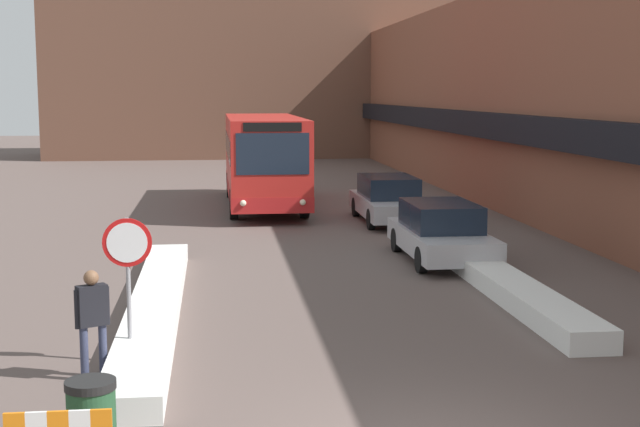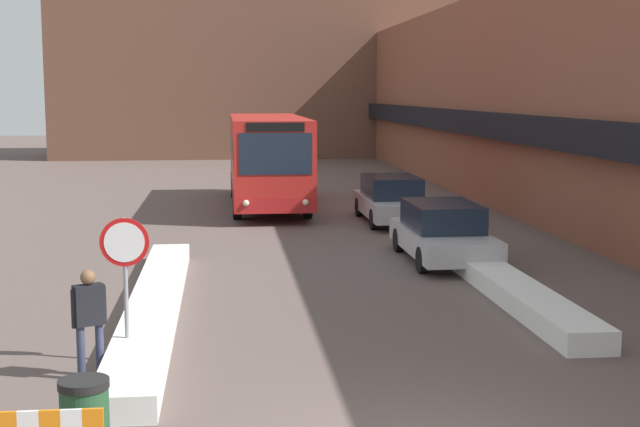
# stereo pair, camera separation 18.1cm
# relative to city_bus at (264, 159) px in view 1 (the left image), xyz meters

# --- Properties ---
(building_row_right) EXTENTS (5.50, 60.00, 7.95)m
(building_row_right) POSITION_rel_city_bus_xyz_m (10.60, 0.91, 2.18)
(building_row_right) COLOR brown
(building_row_right) RESTS_ON ground_plane
(building_backdrop_far) EXTENTS (26.00, 8.00, 15.19)m
(building_backdrop_far) POSITION_rel_city_bus_xyz_m (0.63, 27.39, 5.81)
(building_backdrop_far) COLOR brown
(building_backdrop_far) RESTS_ON ground_plane
(snow_bank_left) EXTENTS (0.90, 11.50, 0.39)m
(snow_bank_left) POSITION_rel_city_bus_xyz_m (-2.97, -15.96, -1.59)
(snow_bank_left) COLOR silver
(snow_bank_left) RESTS_ON ground_plane
(snow_bank_right) EXTENTS (0.90, 10.97, 0.42)m
(snow_bank_right) POSITION_rel_city_bus_xyz_m (4.23, -14.03, -1.58)
(snow_bank_right) COLOR silver
(snow_bank_right) RESTS_ON ground_plane
(city_bus) EXTENTS (2.64, 10.24, 3.32)m
(city_bus) POSITION_rel_city_bus_xyz_m (0.00, 0.00, 0.00)
(city_bus) COLOR red
(city_bus) RESTS_ON ground_plane
(parked_car_front) EXTENTS (1.89, 4.62, 1.47)m
(parked_car_front) POSITION_rel_city_bus_xyz_m (3.83, -11.15, -1.05)
(parked_car_front) COLOR #B7B7BC
(parked_car_front) RESTS_ON ground_plane
(parked_car_back) EXTENTS (1.90, 4.81, 1.50)m
(parked_car_back) POSITION_rel_city_bus_xyz_m (3.83, -4.36, -1.04)
(parked_car_back) COLOR #B7B7BC
(parked_car_back) RESTS_ON ground_plane
(stop_sign) EXTENTS (0.76, 0.08, 2.30)m
(stop_sign) POSITION_rel_city_bus_xyz_m (-3.18, -18.93, -0.12)
(stop_sign) COLOR gray
(stop_sign) RESTS_ON ground_plane
(pedestrian) EXTENTS (0.48, 0.38, 1.64)m
(pedestrian) POSITION_rel_city_bus_xyz_m (-3.64, -19.66, -0.80)
(pedestrian) COLOR #333851
(pedestrian) RESTS_ON ground_plane
(trash_bin) EXTENTS (0.59, 0.59, 0.95)m
(trash_bin) POSITION_rel_city_bus_xyz_m (-3.27, -22.67, -1.31)
(trash_bin) COLOR #234C2D
(trash_bin) RESTS_ON ground_plane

